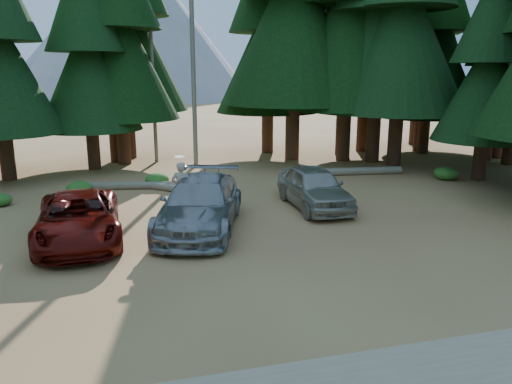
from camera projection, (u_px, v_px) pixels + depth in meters
ground at (245, 263)px, 13.31m from camera, size 160.00×160.00×0.00m
forest_belt_north at (180, 164)px, 27.38m from camera, size 36.00×7.00×22.00m
snag_front at (193, 50)px, 25.69m from camera, size 0.24×0.24×12.00m
snag_back at (152, 70)px, 26.83m from camera, size 0.20×0.20×10.00m
mountain_peak at (118, 28)px, 92.44m from camera, size 48.00×50.00×28.00m
red_pickup at (78, 218)px, 14.85m from camera, size 2.59×5.25×1.43m
silver_minivan_center at (200, 204)px, 16.00m from camera, size 3.99×6.13×1.65m
silver_minivan_right at (314, 187)px, 18.56m from camera, size 1.86×4.54×1.54m
frisbee_player at (181, 188)px, 16.34m from camera, size 0.73×0.57×1.94m
log_left at (128, 186)px, 21.53m from camera, size 4.45×1.18×0.32m
log_mid at (184, 190)px, 20.82m from camera, size 2.83×2.63×0.29m
log_right at (346, 172)px, 24.41m from camera, size 5.67×1.05×0.36m
shrub_far_left at (0, 200)px, 18.88m from camera, size 0.84×0.84×0.46m
shrub_left at (80, 188)px, 20.49m from camera, size 1.06×1.06×0.58m
shrub_center_left at (157, 179)px, 22.13m from camera, size 1.06×1.06×0.58m
shrub_center_right at (197, 194)px, 19.74m from camera, size 0.83×0.83×0.45m
shrub_right at (309, 187)px, 21.00m from camera, size 0.88×0.88×0.49m
shrub_far_right at (302, 184)px, 21.43m from camera, size 0.88×0.88×0.49m
shrub_edge_east at (446, 173)px, 23.41m from camera, size 1.10×1.10×0.60m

